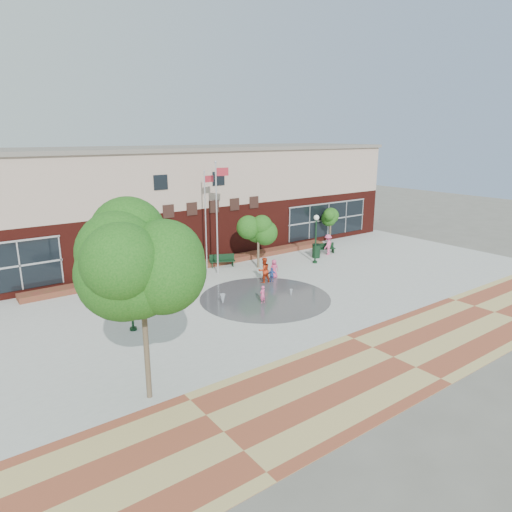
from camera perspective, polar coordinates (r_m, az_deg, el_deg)
ground at (r=27.34m, az=5.01°, el=-7.02°), size 120.00×120.00×0.00m
plaza_concrete at (r=30.25m, az=0.00°, el=-4.76°), size 46.00×18.00×0.01m
paver_band at (r=23.05m, az=16.79°, el=-12.01°), size 46.00×6.00×0.01m
splash_pad at (r=29.50m, az=1.16°, el=-5.28°), size 8.40×8.40×0.01m
library_building at (r=40.53m, az=-11.44°, el=6.77°), size 44.40×10.40×9.20m
flower_bed at (r=36.36m, az=-7.11°, el=-1.47°), size 26.00×1.20×0.40m
flagpole_left at (r=34.98m, az=-6.28°, el=5.08°), size 0.89×0.19×7.65m
flagpole_right at (r=33.53m, az=-4.85°, el=5.43°), size 1.01×0.33×8.39m
lamp_left at (r=24.87m, az=-15.45°, el=-3.77°), size 0.42×0.42×3.95m
lamp_right at (r=37.10m, az=7.50°, el=2.81°), size 0.42×0.42×4.00m
bench_left at (r=32.10m, az=-14.84°, el=-3.62°), size 1.65×0.87×0.80m
bench_mid at (r=36.31m, az=-4.24°, el=-0.88°), size 2.05×1.31×1.00m
bench_right at (r=40.75m, az=8.61°, el=0.71°), size 1.88×1.10×0.91m
trash_can at (r=39.19m, az=7.53°, el=0.64°), size 0.73×0.73×1.19m
tree_big_left at (r=17.38m, az=-14.24°, el=-0.69°), size 4.95×4.95×7.91m
tree_mid at (r=35.31m, az=0.29°, el=3.55°), size 2.62×2.62×4.43m
tree_small_right at (r=44.07m, az=9.32°, el=4.72°), size 2.02×2.02×3.45m
water_jet_a at (r=28.43m, az=-4.16°, el=-6.13°), size 0.35×0.35×0.67m
water_jet_b at (r=29.87m, az=4.41°, el=-5.07°), size 0.21×0.21×0.46m
child_splash at (r=28.42m, az=0.83°, el=-4.85°), size 0.46×0.34×1.16m
adult_red at (r=32.21m, az=0.99°, el=-1.80°), size 0.96×0.78×1.85m
adult_pink at (r=33.38m, az=2.28°, el=-1.61°), size 0.79×0.63×1.40m
child_blue at (r=32.43m, az=2.01°, el=-2.40°), size 0.68×0.53×1.08m
person_bench at (r=40.23m, az=8.98°, el=1.41°), size 1.34×1.05×1.82m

